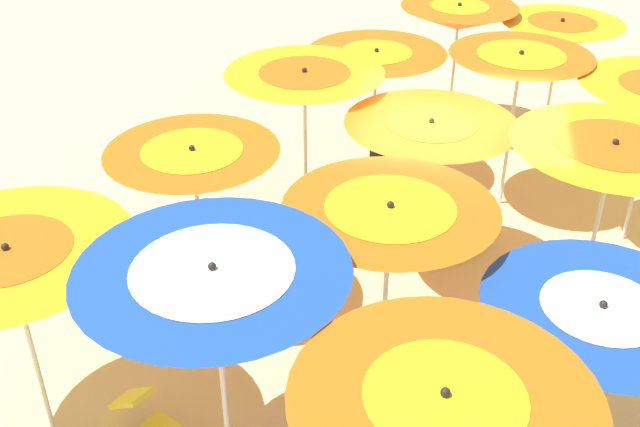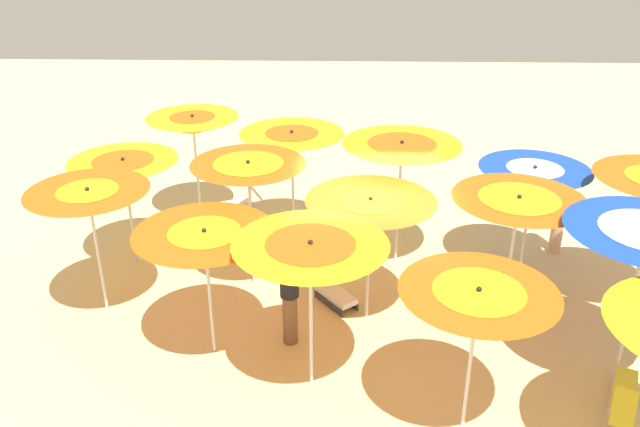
{
  "view_description": "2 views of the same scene",
  "coord_description": "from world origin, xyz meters",
  "px_view_note": "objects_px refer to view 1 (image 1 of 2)",
  "views": [
    {
      "loc": [
        8.34,
        0.16,
        6.08
      ],
      "look_at": [
        0.49,
        -1.53,
        1.07
      ],
      "focal_mm": 42.66,
      "sensor_mm": 36.0,
      "label": 1
    },
    {
      "loc": [
        -0.55,
        -9.68,
        6.52
      ],
      "look_at": [
        -0.85,
        0.84,
        1.41
      ],
      "focal_mm": 36.69,
      "sensor_mm": 36.0,
      "label": 2
    }
  ],
  "objects_px": {
    "beach_umbrella_1": "(376,62)",
    "beach_umbrella_12": "(611,161)",
    "beach_umbrella_4": "(10,266)",
    "beach_umbrella_3": "(193,164)",
    "beach_umbrella_5": "(560,33)",
    "beach_umbrella_7": "(430,136)",
    "beach_umbrella_14": "(443,416)",
    "beach_umbrella_9": "(214,287)",
    "beach_umbrella_13": "(598,324)",
    "beach_umbrella_6": "(519,67)",
    "beach_umbrella_2": "(305,87)",
    "lounger_2": "(456,239)",
    "beach_umbrella_0": "(459,18)",
    "beach_umbrella_8": "(389,222)",
    "beachgoer_0": "(380,157)"
  },
  "relations": [
    {
      "from": "beach_umbrella_2",
      "to": "beach_umbrella_12",
      "type": "relative_size",
      "value": 0.97
    },
    {
      "from": "beach_umbrella_3",
      "to": "beach_umbrella_14",
      "type": "bearing_deg",
      "value": 41.38
    },
    {
      "from": "beach_umbrella_3",
      "to": "beach_umbrella_5",
      "type": "distance_m",
      "value": 7.17
    },
    {
      "from": "beach_umbrella_8",
      "to": "beach_umbrella_0",
      "type": "bearing_deg",
      "value": 177.81
    },
    {
      "from": "beach_umbrella_2",
      "to": "beach_umbrella_7",
      "type": "height_order",
      "value": "beach_umbrella_2"
    },
    {
      "from": "beach_umbrella_1",
      "to": "beach_umbrella_12",
      "type": "bearing_deg",
      "value": 44.06
    },
    {
      "from": "beach_umbrella_6",
      "to": "lounger_2",
      "type": "xyz_separation_m",
      "value": [
        1.48,
        -0.6,
        -2.0
      ]
    },
    {
      "from": "beach_umbrella_5",
      "to": "beach_umbrella_9",
      "type": "xyz_separation_m",
      "value": [
        8.2,
        -3.2,
        0.34
      ]
    },
    {
      "from": "beach_umbrella_8",
      "to": "beach_umbrella_12",
      "type": "distance_m",
      "value": 2.71
    },
    {
      "from": "beach_umbrella_6",
      "to": "beach_umbrella_12",
      "type": "relative_size",
      "value": 0.98
    },
    {
      "from": "beach_umbrella_6",
      "to": "beach_umbrella_5",
      "type": "bearing_deg",
      "value": 163.55
    },
    {
      "from": "beach_umbrella_5",
      "to": "beach_umbrella_6",
      "type": "bearing_deg",
      "value": -16.45
    },
    {
      "from": "beach_umbrella_9",
      "to": "lounger_2",
      "type": "height_order",
      "value": "beach_umbrella_9"
    },
    {
      "from": "beach_umbrella_5",
      "to": "beach_umbrella_12",
      "type": "xyz_separation_m",
      "value": [
        5.14,
        0.22,
        0.3
      ]
    },
    {
      "from": "beach_umbrella_1",
      "to": "beach_umbrella_8",
      "type": "xyz_separation_m",
      "value": [
        4.73,
        0.83,
        0.21
      ]
    },
    {
      "from": "beach_umbrella_13",
      "to": "beach_umbrella_7",
      "type": "bearing_deg",
      "value": -150.99
    },
    {
      "from": "beach_umbrella_9",
      "to": "beach_umbrella_12",
      "type": "distance_m",
      "value": 4.59
    },
    {
      "from": "beach_umbrella_2",
      "to": "beach_umbrella_9",
      "type": "xyz_separation_m",
      "value": [
        4.58,
        0.31,
        0.13
      ]
    },
    {
      "from": "beach_umbrella_14",
      "to": "lounger_2",
      "type": "distance_m",
      "value": 5.66
    },
    {
      "from": "beach_umbrella_6",
      "to": "beachgoer_0",
      "type": "height_order",
      "value": "beach_umbrella_6"
    },
    {
      "from": "beach_umbrella_7",
      "to": "beach_umbrella_1",
      "type": "bearing_deg",
      "value": -157.27
    },
    {
      "from": "beach_umbrella_5",
      "to": "lounger_2",
      "type": "height_order",
      "value": "beach_umbrella_5"
    },
    {
      "from": "beach_umbrella_7",
      "to": "lounger_2",
      "type": "height_order",
      "value": "beach_umbrella_7"
    },
    {
      "from": "beach_umbrella_1",
      "to": "beach_umbrella_4",
      "type": "bearing_deg",
      "value": -21.56
    },
    {
      "from": "beach_umbrella_0",
      "to": "beach_umbrella_2",
      "type": "height_order",
      "value": "beach_umbrella_2"
    },
    {
      "from": "beach_umbrella_0",
      "to": "beachgoer_0",
      "type": "height_order",
      "value": "beach_umbrella_0"
    },
    {
      "from": "beach_umbrella_6",
      "to": "beach_umbrella_9",
      "type": "distance_m",
      "value": 6.29
    },
    {
      "from": "beach_umbrella_2",
      "to": "beach_umbrella_8",
      "type": "height_order",
      "value": "beach_umbrella_2"
    },
    {
      "from": "beach_umbrella_5",
      "to": "beach_umbrella_8",
      "type": "bearing_deg",
      "value": -16.09
    },
    {
      "from": "beach_umbrella_0",
      "to": "beach_umbrella_14",
      "type": "height_order",
      "value": "beach_umbrella_14"
    },
    {
      "from": "beach_umbrella_9",
      "to": "beach_umbrella_14",
      "type": "xyz_separation_m",
      "value": [
        0.98,
        1.93,
        -0.03
      ]
    },
    {
      "from": "beach_umbrella_3",
      "to": "beach_umbrella_5",
      "type": "height_order",
      "value": "beach_umbrella_3"
    },
    {
      "from": "beach_umbrella_3",
      "to": "beach_umbrella_5",
      "type": "relative_size",
      "value": 1.01
    },
    {
      "from": "beach_umbrella_8",
      "to": "beach_umbrella_7",
      "type": "bearing_deg",
      "value": 175.03
    },
    {
      "from": "beach_umbrella_5",
      "to": "beach_umbrella_7",
      "type": "xyz_separation_m",
      "value": [
        4.5,
        -1.75,
        0.08
      ]
    },
    {
      "from": "beach_umbrella_2",
      "to": "lounger_2",
      "type": "bearing_deg",
      "value": 82.43
    },
    {
      "from": "beach_umbrella_5",
      "to": "beach_umbrella_12",
      "type": "relative_size",
      "value": 0.88
    },
    {
      "from": "beach_umbrella_0",
      "to": "beach_umbrella_4",
      "type": "relative_size",
      "value": 1.0
    },
    {
      "from": "beach_umbrella_2",
      "to": "beach_umbrella_4",
      "type": "xyz_separation_m",
      "value": [
        4.45,
        -1.65,
        -0.05
      ]
    },
    {
      "from": "beach_umbrella_14",
      "to": "lounger_2",
      "type": "relative_size",
      "value": 2.26
    },
    {
      "from": "beach_umbrella_2",
      "to": "beach_umbrella_13",
      "type": "height_order",
      "value": "beach_umbrella_2"
    },
    {
      "from": "beach_umbrella_0",
      "to": "beach_umbrella_13",
      "type": "relative_size",
      "value": 1.09
    },
    {
      "from": "beach_umbrella_13",
      "to": "lounger_2",
      "type": "distance_m",
      "value": 4.2
    },
    {
      "from": "beach_umbrella_5",
      "to": "beach_umbrella_14",
      "type": "distance_m",
      "value": 9.27
    },
    {
      "from": "beach_umbrella_9",
      "to": "beach_umbrella_3",
      "type": "bearing_deg",
      "value": -155.72
    },
    {
      "from": "lounger_2",
      "to": "beach_umbrella_13",
      "type": "bearing_deg",
      "value": 71.32
    },
    {
      "from": "beach_umbrella_5",
      "to": "beach_umbrella_9",
      "type": "bearing_deg",
      "value": -21.33
    },
    {
      "from": "beach_umbrella_9",
      "to": "beach_umbrella_13",
      "type": "distance_m",
      "value": 3.23
    },
    {
      "from": "beach_umbrella_0",
      "to": "beach_umbrella_5",
      "type": "xyz_separation_m",
      "value": [
        0.04,
        1.69,
        -0.13
      ]
    },
    {
      "from": "beach_umbrella_6",
      "to": "beach_umbrella_14",
      "type": "distance_m",
      "value": 6.78
    }
  ]
}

